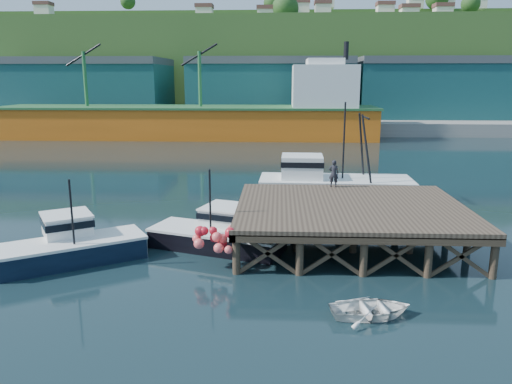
# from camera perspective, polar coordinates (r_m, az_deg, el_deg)

# --- Properties ---
(ground) EXTENTS (300.00, 300.00, 0.00)m
(ground) POSITION_cam_1_polar(r_m,az_deg,el_deg) (27.38, -0.98, -5.61)
(ground) COLOR black
(ground) RESTS_ON ground
(wharf) EXTENTS (12.00, 10.00, 2.62)m
(wharf) POSITION_cam_1_polar(r_m,az_deg,el_deg) (26.87, 10.77, -1.88)
(wharf) COLOR brown
(wharf) RESTS_ON ground
(far_quay) EXTENTS (160.00, 40.00, 2.00)m
(far_quay) POSITION_cam_1_polar(r_m,az_deg,el_deg) (96.24, 1.72, 8.28)
(far_quay) COLOR gray
(far_quay) RESTS_ON ground
(warehouse_left) EXTENTS (32.00, 16.00, 9.00)m
(warehouse_left) POSITION_cam_1_polar(r_m,az_deg,el_deg) (98.07, -19.62, 10.87)
(warehouse_left) COLOR #174C4A
(warehouse_left) RESTS_ON far_quay
(warehouse_mid) EXTENTS (28.00, 16.00, 9.00)m
(warehouse_mid) POSITION_cam_1_polar(r_m,az_deg,el_deg) (90.96, 1.68, 11.49)
(warehouse_mid) COLOR #174C4A
(warehouse_mid) RESTS_ON far_quay
(warehouse_right) EXTENTS (30.00, 16.00, 9.00)m
(warehouse_right) POSITION_cam_1_polar(r_m,az_deg,el_deg) (95.24, 20.38, 10.77)
(warehouse_right) COLOR #174C4A
(warehouse_right) RESTS_ON far_quay
(cargo_ship) EXTENTS (55.50, 10.00, 13.75)m
(cargo_ship) POSITION_cam_1_polar(r_m,az_deg,el_deg) (74.80, -5.16, 8.70)
(cargo_ship) COLOR orange
(cargo_ship) RESTS_ON ground
(hillside) EXTENTS (220.00, 50.00, 22.00)m
(hillside) POSITION_cam_1_polar(r_m,az_deg,el_deg) (125.95, 2.00, 13.91)
(hillside) COLOR #2D511E
(hillside) RESTS_ON ground
(boat_navy) EXTENTS (6.99, 5.63, 4.21)m
(boat_navy) POSITION_cam_1_polar(r_m,az_deg,el_deg) (25.90, -20.36, -5.56)
(boat_navy) COLOR black
(boat_navy) RESTS_ON ground
(boat_black) EXTENTS (7.44, 6.17, 4.32)m
(boat_black) POSITION_cam_1_polar(r_m,az_deg,el_deg) (26.28, -4.20, -4.62)
(boat_black) COLOR black
(boat_black) RESTS_ON ground
(trawler) EXTENTS (10.73, 4.12, 7.11)m
(trawler) POSITION_cam_1_polar(r_m,az_deg,el_deg) (35.53, 8.69, 1.01)
(trawler) COLOR #CABD82
(trawler) RESTS_ON ground
(dinghy) EXTENTS (3.37, 2.66, 0.63)m
(dinghy) POSITION_cam_1_polar(r_m,az_deg,el_deg) (19.52, 13.02, -12.85)
(dinghy) COLOR white
(dinghy) RESTS_ON ground
(dockworker) EXTENTS (0.69, 0.53, 1.68)m
(dockworker) POSITION_cam_1_polar(r_m,az_deg,el_deg) (31.03, 8.87, 2.11)
(dockworker) COLOR black
(dockworker) RESTS_ON wharf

